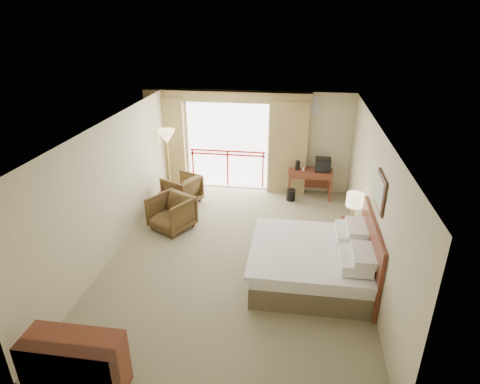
% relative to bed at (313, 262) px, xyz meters
% --- Properties ---
extents(floor, '(7.00, 7.00, 0.00)m').
position_rel_bed_xyz_m(floor, '(-1.50, 0.60, -0.38)').
color(floor, '#7E7759').
rests_on(floor, ground).
extents(ceiling, '(7.00, 7.00, 0.00)m').
position_rel_bed_xyz_m(ceiling, '(-1.50, 0.60, 2.32)').
color(ceiling, white).
rests_on(ceiling, wall_back).
extents(wall_back, '(5.00, 0.00, 5.00)m').
position_rel_bed_xyz_m(wall_back, '(-1.50, 4.10, 0.97)').
color(wall_back, '#C6BB91').
rests_on(wall_back, ground).
extents(wall_front, '(5.00, 0.00, 5.00)m').
position_rel_bed_xyz_m(wall_front, '(-1.50, -2.90, 0.97)').
color(wall_front, '#C6BB91').
rests_on(wall_front, ground).
extents(wall_left, '(0.00, 7.00, 7.00)m').
position_rel_bed_xyz_m(wall_left, '(-4.00, 0.60, 0.97)').
color(wall_left, '#C6BB91').
rests_on(wall_left, ground).
extents(wall_right, '(0.00, 7.00, 7.00)m').
position_rel_bed_xyz_m(wall_right, '(1.00, 0.60, 0.97)').
color(wall_right, '#C6BB91').
rests_on(wall_right, ground).
extents(balcony_door, '(2.40, 0.00, 2.40)m').
position_rel_bed_xyz_m(balcony_door, '(-2.30, 4.08, 0.82)').
color(balcony_door, white).
rests_on(balcony_door, wall_back).
extents(balcony_railing, '(2.09, 0.03, 1.02)m').
position_rel_bed_xyz_m(balcony_railing, '(-2.30, 4.06, 0.44)').
color(balcony_railing, red).
rests_on(balcony_railing, wall_back).
extents(curtain_left, '(1.00, 0.26, 2.50)m').
position_rel_bed_xyz_m(curtain_left, '(-3.95, 3.95, 0.87)').
color(curtain_left, olive).
rests_on(curtain_left, wall_back).
extents(curtain_right, '(1.00, 0.26, 2.50)m').
position_rel_bed_xyz_m(curtain_right, '(-0.65, 3.95, 0.87)').
color(curtain_right, olive).
rests_on(curtain_right, wall_back).
extents(valance, '(4.40, 0.22, 0.28)m').
position_rel_bed_xyz_m(valance, '(-2.30, 3.98, 2.17)').
color(valance, olive).
rests_on(valance, wall_back).
extents(hvac_vent, '(0.50, 0.04, 0.50)m').
position_rel_bed_xyz_m(hvac_vent, '(-0.20, 4.07, 1.97)').
color(hvac_vent, silver).
rests_on(hvac_vent, wall_back).
extents(bed, '(2.13, 2.06, 0.97)m').
position_rel_bed_xyz_m(bed, '(0.00, 0.00, 0.00)').
color(bed, brown).
rests_on(bed, floor).
extents(headboard, '(0.06, 2.10, 1.30)m').
position_rel_bed_xyz_m(headboard, '(0.96, 0.00, 0.27)').
color(headboard, '#5A2518').
rests_on(headboard, wall_right).
extents(framed_art, '(0.04, 0.72, 0.60)m').
position_rel_bed_xyz_m(framed_art, '(0.97, 0.00, 1.47)').
color(framed_art, black).
rests_on(framed_art, wall_right).
extents(nightstand, '(0.43, 0.51, 0.60)m').
position_rel_bed_xyz_m(nightstand, '(0.81, 1.27, -0.08)').
color(nightstand, '#5A2518').
rests_on(nightstand, floor).
extents(table_lamp, '(0.34, 0.34, 0.60)m').
position_rel_bed_xyz_m(table_lamp, '(0.81, 1.32, 0.69)').
color(table_lamp, tan).
rests_on(table_lamp, nightstand).
extents(phone, '(0.21, 0.18, 0.08)m').
position_rel_bed_xyz_m(phone, '(0.76, 1.12, 0.26)').
color(phone, black).
rests_on(phone, nightstand).
extents(desk, '(1.15, 0.56, 0.75)m').
position_rel_bed_xyz_m(desk, '(-0.02, 3.75, 0.21)').
color(desk, '#5A2518').
rests_on(desk, floor).
extents(tv, '(0.39, 0.31, 0.35)m').
position_rel_bed_xyz_m(tv, '(0.28, 3.69, 0.55)').
color(tv, black).
rests_on(tv, desk).
extents(coffee_maker, '(0.12, 0.12, 0.24)m').
position_rel_bed_xyz_m(coffee_maker, '(-0.37, 3.70, 0.49)').
color(coffee_maker, black).
rests_on(coffee_maker, desk).
extents(cup, '(0.07, 0.07, 0.09)m').
position_rel_bed_xyz_m(cup, '(-0.22, 3.65, 0.42)').
color(cup, white).
rests_on(cup, desk).
extents(wastebasket, '(0.30, 0.30, 0.30)m').
position_rel_bed_xyz_m(wastebasket, '(-0.50, 3.40, -0.23)').
color(wastebasket, black).
rests_on(wastebasket, floor).
extents(armchair_far, '(1.08, 1.07, 0.74)m').
position_rel_bed_xyz_m(armchair_far, '(-3.28, 2.85, -0.38)').
color(armchair_far, '#433017').
rests_on(armchair_far, floor).
extents(armchair_near, '(1.14, 1.15, 0.78)m').
position_rel_bed_xyz_m(armchair_near, '(-3.13, 1.49, -0.38)').
color(armchair_near, '#433017').
rests_on(armchair_near, floor).
extents(side_table, '(0.48, 0.48, 0.53)m').
position_rel_bed_xyz_m(side_table, '(-3.45, 2.18, -0.02)').
color(side_table, black).
rests_on(side_table, floor).
extents(book, '(0.28, 0.29, 0.02)m').
position_rel_bed_xyz_m(book, '(-3.45, 2.18, 0.15)').
color(book, white).
rests_on(book, side_table).
extents(floor_lamp, '(0.45, 0.45, 1.78)m').
position_rel_bed_xyz_m(floor_lamp, '(-3.76, 3.37, 1.15)').
color(floor_lamp, tan).
rests_on(floor_lamp, floor).
extents(dresser, '(1.26, 0.54, 0.84)m').
position_rel_bed_xyz_m(dresser, '(-3.07, -2.84, 0.04)').
color(dresser, '#5A2518').
rests_on(dresser, floor).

